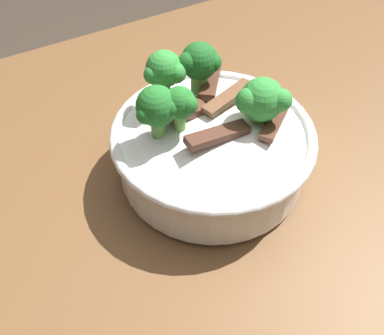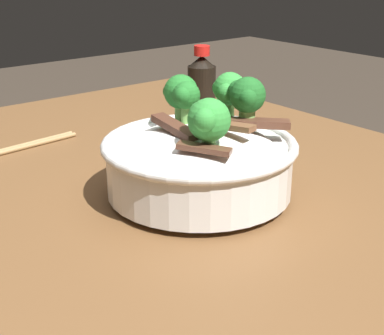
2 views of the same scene
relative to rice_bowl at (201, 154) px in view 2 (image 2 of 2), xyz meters
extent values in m
cube|color=brown|center=(-0.10, 0.05, -0.08)|extent=(1.32, 0.89, 0.05)
cube|color=brown|center=(0.48, -0.31, -0.48)|extent=(0.09, 0.09, 0.75)
cylinder|color=white|center=(0.00, 0.00, -0.05)|extent=(0.11, 0.11, 0.01)
cylinder|color=white|center=(0.00, 0.00, -0.02)|extent=(0.22, 0.22, 0.06)
torus|color=white|center=(0.00, 0.00, 0.01)|extent=(0.24, 0.24, 0.01)
ellipsoid|color=white|center=(0.00, 0.00, 0.01)|extent=(0.19, 0.19, 0.05)
cube|color=brown|center=(-0.03, -0.01, 0.04)|extent=(0.07, 0.03, 0.01)
cube|color=#563323|center=(-0.05, 0.04, 0.03)|extent=(0.06, 0.05, 0.01)
cube|color=#563323|center=(0.02, -0.02, 0.04)|extent=(0.05, 0.03, 0.02)
cube|color=#4C2B1E|center=(0.01, 0.03, 0.04)|extent=(0.07, 0.02, 0.02)
cube|color=#563323|center=(-0.04, -0.06, 0.04)|extent=(0.07, 0.07, 0.01)
cylinder|color=#6BA84C|center=(0.06, -0.02, 0.04)|extent=(0.02, 0.02, 0.03)
sphere|color=#237028|center=(0.06, -0.02, 0.06)|extent=(0.04, 0.04, 0.04)
sphere|color=#237028|center=(0.07, -0.01, 0.06)|extent=(0.02, 0.02, 0.02)
sphere|color=#237028|center=(0.05, -0.01, 0.07)|extent=(0.02, 0.02, 0.02)
cylinder|color=#6BA84C|center=(0.04, -0.01, 0.04)|extent=(0.01, 0.01, 0.03)
sphere|color=#237028|center=(0.04, -0.01, 0.06)|extent=(0.03, 0.03, 0.03)
sphere|color=#237028|center=(0.05, -0.01, 0.07)|extent=(0.02, 0.02, 0.02)
sphere|color=#237028|center=(0.03, 0.00, 0.07)|extent=(0.02, 0.02, 0.02)
cylinder|color=#7AB256|center=(0.02, -0.07, 0.04)|extent=(0.01, 0.01, 0.03)
sphere|color=green|center=(0.02, -0.07, 0.07)|extent=(0.04, 0.04, 0.04)
sphere|color=green|center=(0.04, -0.06, 0.07)|extent=(0.02, 0.02, 0.02)
sphere|color=green|center=(0.01, -0.05, 0.07)|extent=(0.02, 0.02, 0.02)
cylinder|color=#7AB256|center=(-0.02, -0.06, 0.04)|extent=(0.02, 0.02, 0.03)
sphere|color=#1E6023|center=(-0.02, -0.06, 0.07)|extent=(0.04, 0.04, 0.04)
sphere|color=#1E6023|center=(0.00, -0.06, 0.07)|extent=(0.03, 0.03, 0.03)
sphere|color=#1E6023|center=(-0.03, -0.05, 0.07)|extent=(0.02, 0.02, 0.02)
cylinder|color=#6BA84C|center=(-0.04, 0.03, 0.03)|extent=(0.02, 0.02, 0.02)
sphere|color=green|center=(-0.04, 0.03, 0.06)|extent=(0.05, 0.05, 0.05)
sphere|color=green|center=(-0.03, 0.02, 0.06)|extent=(0.03, 0.03, 0.03)
sphere|color=green|center=(-0.06, 0.04, 0.06)|extent=(0.02, 0.02, 0.02)
cylinder|color=#9E7A4C|center=(0.30, 0.11, -0.05)|extent=(0.03, 0.20, 0.01)
cylinder|color=#9E7A4C|center=(0.31, 0.11, -0.05)|extent=(0.03, 0.20, 0.01)
cylinder|color=black|center=(0.30, -0.26, -0.01)|extent=(0.05, 0.05, 0.08)
cone|color=black|center=(0.30, -0.26, 0.04)|extent=(0.05, 0.05, 0.02)
cylinder|color=red|center=(0.30, -0.26, 0.06)|extent=(0.03, 0.03, 0.02)
camera|label=1|loc=(0.19, 0.28, 0.32)|focal=37.17mm
camera|label=2|loc=(-0.49, 0.41, 0.23)|focal=52.74mm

